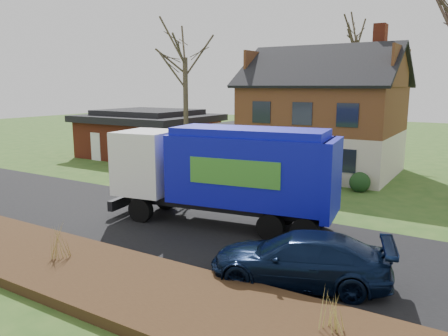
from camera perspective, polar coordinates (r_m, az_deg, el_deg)
The scene contains 12 objects.
ground at distance 18.46m, azimuth -8.11°, elevation -6.98°, with size 120.00×120.00×0.00m, color #2B4F1A.
road at distance 18.46m, azimuth -8.11°, elevation -6.95°, with size 80.00×7.00×0.02m, color black.
mulch_verge at distance 14.98m, azimuth -21.39°, elevation -11.31°, with size 80.00×3.50×0.30m, color #311D10.
main_house at distance 29.14m, azimuth 11.91°, elevation 7.44°, with size 12.95×8.95×9.26m.
ranch_house at distance 35.48m, azimuth -9.78°, elevation 4.47°, with size 9.80×8.20×3.70m.
garbage_truck at distance 17.37m, azimuth 0.24°, elevation -0.19°, with size 9.55×3.82×3.98m.
silver_sedan at distance 23.51m, azimuth -9.14°, elevation -1.27°, with size 1.59×4.57×1.50m, color #B4B7BC.
navy_wagon at distance 12.84m, azimuth 9.79°, elevation -11.60°, with size 2.07×5.08×1.48m, color black.
tree_front_west at distance 26.81m, azimuth -5.16°, elevation 16.42°, with size 3.37×3.37×10.03m.
tree_back at distance 36.61m, azimuth 17.07°, elevation 17.54°, with size 3.87×3.87×12.25m.
grass_clump_mid at distance 14.61m, azimuth -20.77°, elevation -8.92°, with size 0.39×0.32×1.09m.
grass_clump_east at distance 10.27m, azimuth 14.21°, elevation -17.59°, with size 0.37×0.31×0.93m.
Camera 1 is at (11.31, -13.48, 5.58)m, focal length 35.00 mm.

